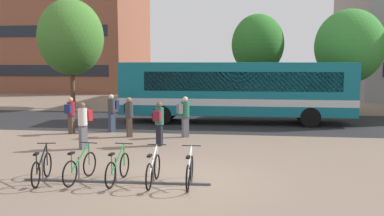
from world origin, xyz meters
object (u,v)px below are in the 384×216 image
Objects in this scene: parked_bicycle_white_4 at (190,172)px; street_tree_0 at (258,45)px; commuter_black_pack_4 at (129,114)px; street_tree_1 at (349,46)px; parked_bicycle_white_3 at (153,170)px; parked_bicycle_green_1 at (80,168)px; commuter_navy_pack_1 at (112,110)px; city_bus at (234,89)px; commuter_maroon_pack_2 at (159,121)px; commuter_red_pack_0 at (84,122)px; street_tree_2 at (71,37)px; commuter_navy_pack_5 at (71,113)px; commuter_grey_pack_3 at (185,114)px; parked_bicycle_green_2 at (118,169)px; parked_bicycle_black_0 at (42,168)px.

street_tree_0 reaches higher than parked_bicycle_white_4.
commuter_black_pack_4 is 0.27× the size of street_tree_1.
commuter_black_pack_4 is (-2.50, 6.48, 0.61)m from parked_bicycle_white_3.
commuter_navy_pack_1 is (-1.57, 7.56, 0.63)m from parked_bicycle_green_1.
street_tree_0 reaches higher than city_bus.
city_bus is at bearing -149.71° from street_tree_1.
commuter_maroon_pack_2 is at bearing 9.57° from parked_bicycle_white_3.
commuter_red_pack_0 is 0.24× the size of street_tree_2.
street_tree_0 is 0.85× the size of street_tree_2.
commuter_grey_pack_3 is at bearing -87.13° from commuter_navy_pack_5.
parked_bicycle_white_4 is at bearing -97.88° from street_tree_0.
street_tree_0 reaches higher than parked_bicycle_green_1.
commuter_black_pack_4 is at bearing 152.04° from commuter_grey_pack_3.
street_tree_1 is at bearing 154.38° from commuter_navy_pack_1.
commuter_navy_pack_1 is at bearing 132.89° from commuter_grey_pack_3.
commuter_navy_pack_1 is 12.24m from street_tree_0.
commuter_red_pack_0 is 3.45m from commuter_navy_pack_5.
commuter_maroon_pack_2 is 4.92m from commuter_navy_pack_5.
city_bus is 6.85× the size of commuter_red_pack_0.
commuter_navy_pack_5 reaches higher than parked_bicycle_green_2.
street_tree_2 is at bearing 31.08° from parked_bicycle_green_2.
parked_bicycle_black_0 is at bearing -157.30° from commuter_navy_pack_5.
street_tree_1 is (12.32, 7.46, 3.13)m from commuter_navy_pack_1.
street_tree_2 is at bearing 45.14° from commuter_maroon_pack_2.
parked_bicycle_black_0 is at bearing 100.20° from parked_bicycle_green_2.
parked_bicycle_white_4 is 1.01× the size of commuter_maroon_pack_2.
parked_bicycle_green_1 is at bearing 89.30° from parked_bicycle_white_3.
parked_bicycle_black_0 and parked_bicycle_green_1 have the same top height.
commuter_grey_pack_3 is (-2.02, -4.38, -0.76)m from city_bus.
street_tree_2 is at bearing 175.47° from street_tree_1.
street_tree_1 is at bearing -48.01° from parked_bicycle_black_0.
parked_bicycle_green_2 is 4.83m from commuter_maroon_pack_2.
commuter_navy_pack_1 is 1.02× the size of commuter_maroon_pack_2.
parked_bicycle_green_1 is 4.99m from commuter_maroon_pack_2.
commuter_red_pack_0 reaches higher than parked_bicycle_white_3.
commuter_navy_pack_1 is at bearing 19.85° from parked_bicycle_green_1.
commuter_maroon_pack_2 reaches higher than parked_bicycle_green_1.
commuter_grey_pack_3 is at bearing -108.41° from street_tree_0.
street_tree_1 reaches higher than parked_bicycle_black_0.
parked_bicycle_green_2 is (1.06, 0.02, 0.00)m from parked_bicycle_green_1.
commuter_maroon_pack_2 is 2.00m from commuter_grey_pack_3.
parked_bicycle_green_1 and parked_bicycle_white_4 have the same top height.
street_tree_0 reaches higher than commuter_maroon_pack_2.
parked_bicycle_black_0 is 0.99× the size of parked_bicycle_white_4.
commuter_red_pack_0 is at bearing 34.71° from commuter_navy_pack_1.
commuter_grey_pack_3 reaches higher than commuter_maroon_pack_2.
parked_bicycle_green_1 is 0.99× the size of parked_bicycle_white_4.
parked_bicycle_white_4 is 8.91m from commuter_navy_pack_1.
commuter_red_pack_0 is 3.65m from commuter_navy_pack_1.
commuter_navy_pack_1 is 3.91m from commuter_maroon_pack_2.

